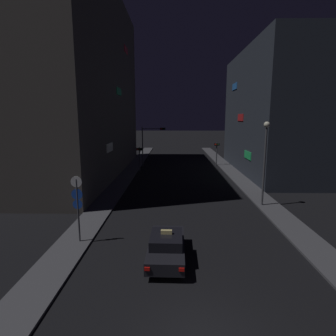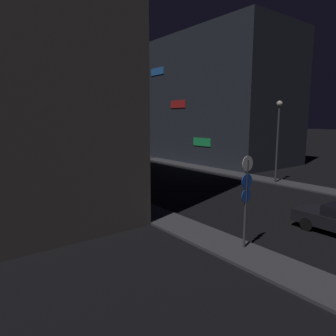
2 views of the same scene
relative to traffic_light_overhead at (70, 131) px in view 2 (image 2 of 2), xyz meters
name	(u,v)px [view 2 (image 2 of 2)]	position (x,y,z in m)	size (l,w,h in m)	color
sidewalk_left	(66,176)	(-2.47, -5.08, -4.08)	(2.03, 60.03, 0.12)	#424247
sidewalk_right	(178,164)	(11.19, -5.08, -4.08)	(2.03, 60.03, 0.12)	#424247
building_facade_right	(209,101)	(17.55, -3.86, 3.70)	(10.78, 21.79, 15.68)	#282D38
traffic_light_overhead	(70,131)	(0.00, 0.00, 0.00)	(3.49, 0.41, 5.84)	#47474C
traffic_light_left_kerb	(73,150)	(-1.21, -3.87, -1.77)	(0.80, 0.42, 3.26)	#47474C
traffic_light_right_kerb	(143,141)	(9.93, 0.81, -1.63)	(0.80, 0.41, 3.48)	#47474C
sign_pole_left	(246,193)	(-2.11, -25.89, -1.67)	(0.63, 0.10, 3.85)	#47474C
street_lamp_near_block	(278,128)	(10.63, -18.88, 0.50)	(0.48, 0.48, 6.77)	#47474C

